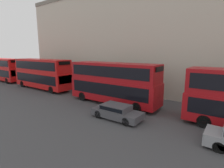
{
  "coord_description": "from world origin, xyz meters",
  "views": [
    {
      "loc": [
        -13.26,
        7.95,
        5.5
      ],
      "look_at": [
        0.48,
        17.93,
        2.38
      ],
      "focal_mm": 28.0,
      "sensor_mm": 36.0,
      "label": 1
    }
  ],
  "objects_px": {
    "bus_second_in_queue": "(113,81)",
    "car_hatchback": "(117,111)",
    "bus_third_in_queue": "(42,73)",
    "bus_trailing": "(4,69)"
  },
  "relations": [
    {
      "from": "bus_trailing",
      "to": "bus_third_in_queue",
      "type": "bearing_deg",
      "value": -90.0
    },
    {
      "from": "bus_second_in_queue",
      "to": "bus_third_in_queue",
      "type": "bearing_deg",
      "value": 90.0
    },
    {
      "from": "bus_third_in_queue",
      "to": "car_hatchback",
      "type": "xyz_separation_m",
      "value": [
        -3.4,
        -15.94,
        -1.8
      ]
    },
    {
      "from": "bus_third_in_queue",
      "to": "car_hatchback",
      "type": "distance_m",
      "value": 16.4
    },
    {
      "from": "bus_second_in_queue",
      "to": "car_hatchback",
      "type": "xyz_separation_m",
      "value": [
        -3.4,
        -2.79,
        -1.77
      ]
    },
    {
      "from": "bus_third_in_queue",
      "to": "car_hatchback",
      "type": "height_order",
      "value": "bus_third_in_queue"
    },
    {
      "from": "bus_trailing",
      "to": "bus_second_in_queue",
      "type": "bearing_deg",
      "value": -90.0
    },
    {
      "from": "bus_second_in_queue",
      "to": "bus_trailing",
      "type": "height_order",
      "value": "bus_second_in_queue"
    },
    {
      "from": "bus_second_in_queue",
      "to": "car_hatchback",
      "type": "relative_size",
      "value": 2.38
    },
    {
      "from": "car_hatchback",
      "to": "bus_second_in_queue",
      "type": "bearing_deg",
      "value": 39.35
    }
  ]
}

